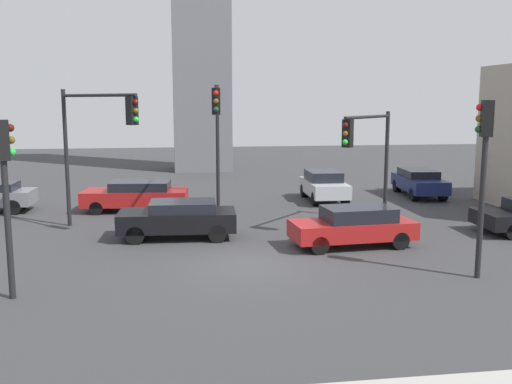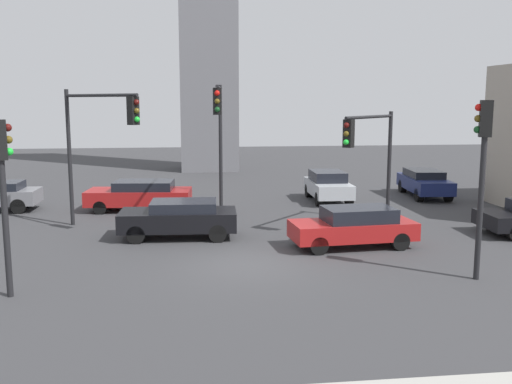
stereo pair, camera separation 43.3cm
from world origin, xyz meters
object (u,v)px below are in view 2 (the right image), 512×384
(traffic_light_1, at_px, (98,129))
(traffic_light_4, at_px, (483,156))
(car_3, at_px, (328,185))
(car_5, at_px, (424,182))
(traffic_light_3, at_px, (3,174))
(traffic_light_2, at_px, (219,122))
(car_6, at_px, (179,218))
(traffic_light_0, at_px, (370,144))
(car_4, at_px, (140,195))
(car_1, at_px, (354,226))

(traffic_light_1, height_order, traffic_light_4, traffic_light_1)
(traffic_light_1, distance_m, car_3, 12.23)
(car_3, height_order, car_5, car_3)
(traffic_light_3, distance_m, car_3, 17.70)
(traffic_light_2, relative_size, car_5, 1.23)
(car_3, distance_m, car_5, 5.47)
(traffic_light_1, height_order, car_6, traffic_light_1)
(traffic_light_1, bearing_deg, car_5, 67.36)
(traffic_light_0, distance_m, car_6, 7.77)
(traffic_light_0, distance_m, traffic_light_2, 6.13)
(traffic_light_3, height_order, car_5, traffic_light_3)
(car_5, height_order, car_6, car_5)
(traffic_light_0, xyz_separation_m, car_5, (5.50, 7.38, -2.59))
(traffic_light_2, bearing_deg, car_4, -124.76)
(traffic_light_0, relative_size, car_4, 0.94)
(traffic_light_2, height_order, car_6, traffic_light_2)
(car_1, bearing_deg, traffic_light_0, -121.48)
(car_1, bearing_deg, car_4, -49.22)
(car_6, bearing_deg, car_3, -133.28)
(car_6, bearing_deg, car_5, -145.59)
(traffic_light_0, bearing_deg, car_5, -174.56)
(traffic_light_4, bearing_deg, car_5, -86.78)
(traffic_light_4, distance_m, car_1, 5.40)
(car_6, bearing_deg, traffic_light_2, -118.57)
(car_3, bearing_deg, traffic_light_1, -60.02)
(traffic_light_0, relative_size, car_6, 1.06)
(traffic_light_3, bearing_deg, car_6, 35.31)
(traffic_light_3, relative_size, car_3, 1.15)
(car_5, bearing_deg, car_3, -76.25)
(car_5, bearing_deg, traffic_light_4, -11.81)
(car_4, height_order, car_6, car_4)
(traffic_light_2, bearing_deg, car_5, 119.84)
(traffic_light_2, distance_m, car_5, 12.72)
(traffic_light_1, distance_m, car_5, 17.33)
(car_3, distance_m, car_4, 9.34)
(car_1, bearing_deg, traffic_light_3, 16.20)
(traffic_light_0, xyz_separation_m, car_3, (0.08, 6.63, -2.56))
(traffic_light_4, xyz_separation_m, car_3, (-0.98, 13.18, -2.71))
(traffic_light_1, bearing_deg, car_6, 19.90)
(traffic_light_4, distance_m, car_6, 10.72)
(traffic_light_4, bearing_deg, traffic_light_1, -12.62)
(traffic_light_4, height_order, car_1, traffic_light_4)
(traffic_light_3, distance_m, car_4, 12.15)
(car_6, bearing_deg, car_4, -68.97)
(traffic_light_3, height_order, car_3, traffic_light_3)
(traffic_light_0, height_order, traffic_light_3, traffic_light_0)
(traffic_light_3, relative_size, car_6, 1.05)
(traffic_light_1, xyz_separation_m, car_4, (1.15, 4.22, -3.20))
(traffic_light_2, relative_size, car_3, 1.44)
(traffic_light_0, distance_m, traffic_light_3, 13.27)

